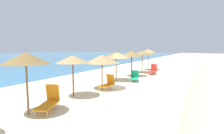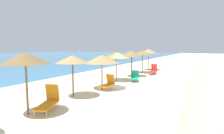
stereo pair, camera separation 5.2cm
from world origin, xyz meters
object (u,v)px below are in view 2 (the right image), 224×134
at_px(beach_umbrella_2, 72,59).
at_px(beach_umbrella_6, 142,53).
at_px(beach_umbrella_1, 25,58).
at_px(lounge_chair_2, 49,101).
at_px(beach_umbrella_5, 132,53).
at_px(beach_umbrella_3, 102,59).
at_px(lounge_chair_4, 152,70).
at_px(lounge_chair_0, 135,77).
at_px(beach_umbrella_7, 149,51).
at_px(beach_umbrella_4, 116,55).
at_px(lounge_chair_1, 108,83).

height_order(beach_umbrella_2, beach_umbrella_6, beach_umbrella_6).
height_order(beach_umbrella_1, lounge_chair_2, beach_umbrella_1).
bearing_deg(beach_umbrella_5, beach_umbrella_3, -176.87).
bearing_deg(beach_umbrella_1, lounge_chair_2, -21.44).
xyz_separation_m(beach_umbrella_3, lounge_chair_4, (8.81, -1.12, -1.73)).
distance_m(beach_umbrella_2, lounge_chair_0, 7.10).
height_order(beach_umbrella_3, lounge_chair_4, beach_umbrella_3).
height_order(beach_umbrella_7, lounge_chair_4, beach_umbrella_7).
distance_m(beach_umbrella_4, lounge_chair_1, 3.94).
bearing_deg(beach_umbrella_4, beach_umbrella_6, -2.69).
height_order(beach_umbrella_3, lounge_chair_1, beach_umbrella_3).
distance_m(beach_umbrella_3, lounge_chair_2, 5.44).
relative_size(beach_umbrella_4, beach_umbrella_5, 0.97).
height_order(beach_umbrella_5, lounge_chair_4, beach_umbrella_5).
bearing_deg(beach_umbrella_5, beach_umbrella_6, -0.94).
bearing_deg(beach_umbrella_4, beach_umbrella_1, -177.65).
distance_m(beach_umbrella_1, beach_umbrella_4, 9.40).
bearing_deg(beach_umbrella_7, beach_umbrella_5, -178.51).
bearing_deg(lounge_chair_4, lounge_chair_0, 92.46).
xyz_separation_m(beach_umbrella_4, beach_umbrella_6, (6.07, -0.29, 0.01)).
distance_m(beach_umbrella_6, lounge_chair_1, 9.59).
distance_m(beach_umbrella_7, lounge_chair_4, 4.42).
height_order(beach_umbrella_6, lounge_chair_1, beach_umbrella_6).
distance_m(beach_umbrella_2, lounge_chair_1, 3.44).
relative_size(beach_umbrella_1, lounge_chair_2, 1.60).
height_order(lounge_chair_1, lounge_chair_2, lounge_chair_2).
bearing_deg(beach_umbrella_6, beach_umbrella_1, -179.63).
distance_m(beach_umbrella_7, lounge_chair_2, 17.66).
relative_size(beach_umbrella_6, lounge_chair_4, 1.55).
height_order(lounge_chair_2, lounge_chair_4, lounge_chair_2).
xyz_separation_m(lounge_chair_0, lounge_chair_1, (-3.93, 0.49, 0.07)).
xyz_separation_m(beach_umbrella_2, beach_umbrella_3, (2.71, -0.40, -0.13)).
bearing_deg(lounge_chair_4, lounge_chair_2, 90.52).
distance_m(beach_umbrella_3, lounge_chair_4, 9.05).
distance_m(beach_umbrella_1, lounge_chair_4, 15.07).
xyz_separation_m(beach_umbrella_4, lounge_chair_2, (-8.50, -0.74, -1.89)).
bearing_deg(lounge_chair_1, beach_umbrella_6, -85.24).
height_order(beach_umbrella_2, beach_umbrella_5, beach_umbrella_5).
relative_size(beach_umbrella_3, lounge_chair_0, 1.73).
bearing_deg(beach_umbrella_6, lounge_chair_4, -113.21).
relative_size(beach_umbrella_7, lounge_chair_2, 1.57).
height_order(beach_umbrella_6, lounge_chair_4, beach_umbrella_6).
height_order(beach_umbrella_5, lounge_chair_2, beach_umbrella_5).
height_order(beach_umbrella_2, lounge_chair_0, beach_umbrella_2).
bearing_deg(beach_umbrella_6, beach_umbrella_2, 179.53).
xyz_separation_m(beach_umbrella_3, lounge_chair_0, (3.99, -0.95, -1.80)).
distance_m(beach_umbrella_4, lounge_chair_0, 2.56).
xyz_separation_m(beach_umbrella_3, beach_umbrella_5, (6.34, 0.35, 0.19)).
xyz_separation_m(beach_umbrella_2, beach_umbrella_4, (6.05, 0.19, 0.02)).
relative_size(beach_umbrella_3, beach_umbrella_5, 0.93).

